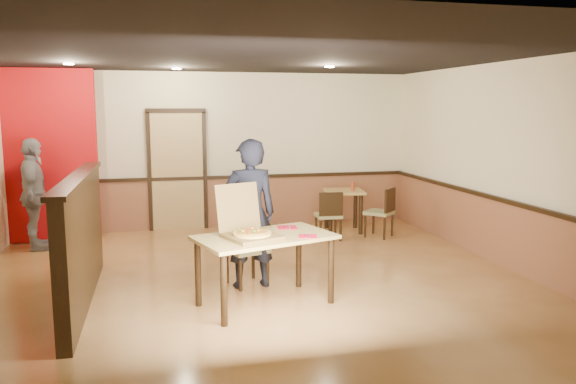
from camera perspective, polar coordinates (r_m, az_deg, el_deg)
name	(u,v)px	position (r m, az deg, el deg)	size (l,w,h in m)	color
floor	(256,284)	(7.10, -3.29, -9.28)	(7.00, 7.00, 0.00)	tan
ceiling	(254,54)	(6.79, -3.49, 13.83)	(7.00, 7.00, 0.00)	black
wall_back	(222,151)	(10.26, -6.75, 4.19)	(7.00, 7.00, 0.00)	beige
wall_right	(510,166)	(8.16, 21.63, 2.52)	(7.00, 7.00, 0.00)	beige
wainscot_back	(223,203)	(10.34, -6.64, -1.08)	(7.00, 0.04, 0.90)	brown
chair_rail_back	(223,177)	(10.26, -6.67, 1.49)	(7.00, 0.06, 0.06)	black
wainscot_right	(504,234)	(8.29, 21.09, -4.03)	(0.04, 7.00, 0.90)	brown
chair_rail_right	(505,201)	(8.19, 21.15, -0.83)	(0.06, 7.00, 0.06)	black
back_door	(177,171)	(10.19, -11.16, 2.08)	(0.90, 0.06, 2.10)	tan
booth_partition	(81,238)	(6.68, -20.24, -4.43)	(0.20, 3.10, 1.44)	black
red_accent_panel	(45,156)	(9.85, -23.44, 3.36)	(1.60, 0.20, 2.78)	#B00C10
spot_a	(69,64)	(8.56, -21.38, 12.05)	(0.14, 0.14, 0.02)	beige
spot_b	(177,69)	(9.19, -11.25, 12.19)	(0.14, 0.14, 0.02)	beige
spot_c	(329,67)	(8.57, 4.24, 12.60)	(0.14, 0.14, 0.02)	beige
main_table	(265,245)	(6.20, -2.37, -5.42)	(1.66, 1.25, 0.79)	tan
diner_chair	(244,244)	(7.01, -4.46, -5.32)	(0.57, 0.57, 0.91)	olive
side_chair_left	(329,214)	(9.25, 4.20, -2.20)	(0.43, 0.43, 0.82)	olive
side_chair_right	(383,210)	(9.58, 9.59, -1.84)	(0.59, 0.59, 0.85)	olive
side_table	(343,200)	(9.94, 5.65, -0.81)	(0.79, 0.79, 0.74)	tan
diner	(249,214)	(6.79, -3.94, -2.22)	(0.66, 0.44, 1.81)	black
passerby	(34,194)	(9.40, -24.41, -0.23)	(1.01, 0.42, 1.72)	gray
pizza_box	(250,231)	(6.09, -3.93, -3.96)	(0.71, 0.77, 0.56)	brown
pizza	(252,234)	(6.04, -3.65, -4.24)	(0.41, 0.41, 0.03)	#F4C658
napkin_near	(308,236)	(6.13, 2.01, -4.50)	(0.24, 0.24, 0.01)	red
napkin_far	(287,227)	(6.57, -0.08, -3.61)	(0.25, 0.25, 0.01)	red
condiment	(353,186)	(9.84, 6.58, 0.57)	(0.06, 0.06, 0.16)	#95361B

